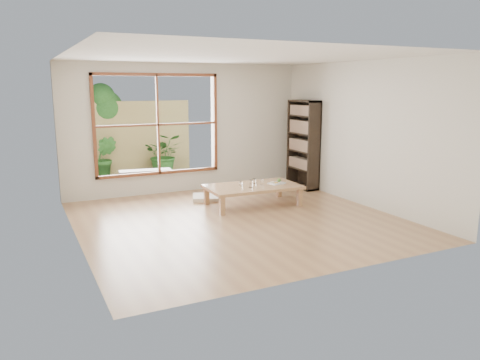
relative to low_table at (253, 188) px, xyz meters
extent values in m
plane|color=#AB8255|center=(-0.67, -0.75, -0.32)|extent=(5.00, 5.00, 0.00)
cube|color=#AA8752|center=(0.00, 0.00, 0.02)|extent=(1.72, 1.01, 0.05)
cube|color=#AA8752|center=(-0.77, -0.36, -0.17)|extent=(0.09, 0.09, 0.32)
cube|color=#AA8752|center=(-0.74, 0.42, -0.17)|extent=(0.09, 0.09, 0.32)
cube|color=#AA8752|center=(0.74, -0.42, -0.17)|extent=(0.09, 0.09, 0.32)
cube|color=#AA8752|center=(0.77, 0.36, -0.17)|extent=(0.09, 0.09, 0.32)
cube|color=beige|center=(-0.60, 0.77, -0.29)|extent=(0.68, 0.68, 0.08)
cube|color=black|center=(1.67, 0.89, 0.61)|extent=(0.30, 0.84, 1.86)
cylinder|color=silver|center=(-0.11, -0.13, 0.11)|extent=(0.07, 0.07, 0.13)
cylinder|color=silver|center=(0.17, -0.03, 0.09)|extent=(0.07, 0.07, 0.09)
cylinder|color=silver|center=(0.10, 0.14, 0.09)|extent=(0.07, 0.07, 0.09)
cylinder|color=silver|center=(-0.20, 0.08, 0.08)|extent=(0.06, 0.06, 0.07)
cube|color=white|center=(0.47, -0.06, 0.05)|extent=(0.32, 0.26, 0.02)
sphere|color=#4D712D|center=(0.54, -0.02, 0.10)|extent=(0.07, 0.07, 0.07)
cube|color=gold|center=(0.44, -0.10, 0.08)|extent=(0.06, 0.05, 0.03)
cube|color=beige|center=(0.40, -0.03, 0.07)|extent=(0.07, 0.06, 0.02)
cylinder|color=silver|center=(0.50, -0.12, 0.07)|extent=(0.16, 0.05, 0.01)
cube|color=#3C342C|center=(-1.27, 2.81, -0.32)|extent=(2.80, 2.00, 0.05)
cube|color=black|center=(-1.37, 2.40, 0.03)|extent=(1.14, 0.46, 0.05)
cube|color=black|center=(-1.89, 2.35, -0.15)|extent=(0.07, 0.07, 0.30)
cube|color=black|center=(-1.86, 2.59, -0.15)|extent=(0.07, 0.07, 0.30)
cube|color=black|center=(-0.88, 2.22, -0.15)|extent=(0.07, 0.07, 0.30)
cube|color=black|center=(-0.84, 2.46, -0.15)|extent=(0.07, 0.07, 0.30)
cube|color=tan|center=(-1.27, 3.81, 0.58)|extent=(2.80, 0.06, 1.80)
imported|color=#2C6B27|center=(-0.61, 3.47, 0.20)|extent=(1.09, 1.01, 1.00)
imported|color=#2C6B27|center=(-2.01, 3.54, 0.20)|extent=(0.67, 0.61, 1.00)
cylinder|color=#4C3D2D|center=(-1.97, 4.11, 0.48)|extent=(0.14, 0.14, 1.60)
sphere|color=#2C6B27|center=(-1.85, 4.11, 1.33)|extent=(0.84, 0.84, 0.84)
sphere|color=#2C6B27|center=(-2.12, 4.19, 1.13)|extent=(0.70, 0.70, 0.70)
sphere|color=#2C6B27|center=(-1.94, 4.01, 1.58)|extent=(0.64, 0.64, 0.64)
camera|label=1|loc=(-3.86, -7.41, 1.84)|focal=35.00mm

